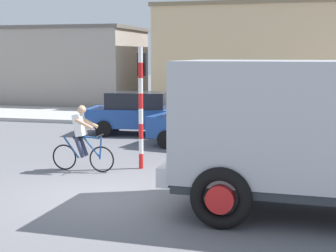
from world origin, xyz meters
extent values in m
plane|color=slate|center=(0.00, 0.00, 0.00)|extent=(120.00, 120.00, 0.00)
cube|color=#ADADA8|center=(0.00, 12.84, 0.08)|extent=(80.00, 5.00, 0.16)
cube|color=#B2B7BC|center=(4.33, -0.23, 1.80)|extent=(5.28, 2.66, 2.20)
cube|color=#2D3338|center=(4.33, -0.23, 0.62)|extent=(5.17, 2.61, 0.16)
cube|color=silver|center=(1.63, -0.14, 0.80)|extent=(0.31, 2.38, 0.36)
cube|color=black|center=(1.78, -0.15, 2.30)|extent=(0.19, 2.13, 0.70)
torus|color=black|center=(2.68, -1.45, 0.55)|extent=(1.11, 0.27, 1.10)
cylinder|color=red|center=(2.68, -1.45, 0.55)|extent=(0.50, 0.32, 0.50)
torus|color=black|center=(2.76, 1.10, 0.55)|extent=(1.11, 0.27, 1.10)
cylinder|color=red|center=(2.76, 1.10, 0.55)|extent=(0.50, 0.32, 0.50)
torus|color=black|center=(-0.92, 2.04, 0.34)|extent=(0.68, 0.05, 0.68)
torus|color=black|center=(-1.97, 2.06, 0.34)|extent=(0.68, 0.05, 0.68)
cylinder|color=#1E4C8C|center=(-1.27, 2.05, 0.91)|extent=(0.60, 0.05, 0.09)
cylinder|color=#1E4C8C|center=(-1.21, 2.05, 0.66)|extent=(0.51, 0.05, 0.57)
cylinder|color=#1E4C8C|center=(-1.77, 2.05, 0.61)|extent=(0.44, 0.05, 0.57)
cylinder|color=#1E4C8C|center=(-0.95, 2.04, 0.64)|extent=(0.09, 0.05, 0.59)
cylinder|color=black|center=(-0.97, 2.04, 0.95)|extent=(0.04, 0.50, 0.03)
cube|color=black|center=(-1.57, 2.05, 0.88)|extent=(0.24, 0.12, 0.06)
cube|color=white|center=(-1.52, 2.05, 1.21)|extent=(0.30, 0.32, 0.59)
sphere|color=tan|center=(-1.45, 2.05, 1.61)|extent=(0.22, 0.22, 0.22)
cylinder|color=#2D334C|center=(-1.48, 2.15, 0.65)|extent=(0.31, 0.12, 0.57)
cylinder|color=tan|center=(-1.31, 2.21, 1.26)|extent=(0.49, 0.10, 0.29)
cylinder|color=#2D334C|center=(-1.49, 1.95, 0.65)|extent=(0.31, 0.12, 0.57)
cylinder|color=tan|center=(-1.32, 1.89, 1.26)|extent=(0.49, 0.10, 0.29)
cylinder|color=red|center=(-0.08, 2.73, 0.20)|extent=(0.12, 0.12, 0.40)
cylinder|color=white|center=(-0.08, 2.73, 0.60)|extent=(0.12, 0.12, 0.40)
cylinder|color=red|center=(-0.08, 2.73, 1.00)|extent=(0.12, 0.12, 0.40)
cylinder|color=white|center=(-0.08, 2.73, 1.40)|extent=(0.12, 0.12, 0.40)
cylinder|color=red|center=(-0.08, 2.73, 1.80)|extent=(0.12, 0.12, 0.40)
cylinder|color=white|center=(-0.08, 2.73, 2.20)|extent=(0.12, 0.12, 0.40)
cylinder|color=red|center=(-0.08, 2.73, 2.60)|extent=(0.12, 0.12, 0.40)
cylinder|color=white|center=(-0.08, 2.73, 3.00)|extent=(0.12, 0.12, 0.40)
cube|color=black|center=(-0.08, 2.91, 2.75)|extent=(0.24, 0.20, 0.60)
sphere|color=green|center=(-0.08, 3.03, 2.75)|extent=(0.14, 0.14, 0.14)
cube|color=#234C9E|center=(-1.80, 8.30, 0.65)|extent=(4.13, 2.04, 0.70)
cube|color=black|center=(-1.95, 8.28, 1.30)|extent=(2.32, 1.63, 0.60)
cylinder|color=black|center=(-0.64, 9.25, 0.30)|extent=(0.61, 0.23, 0.60)
cylinder|color=black|center=(-0.49, 7.56, 0.30)|extent=(0.61, 0.23, 0.60)
cylinder|color=black|center=(-3.11, 9.03, 0.30)|extent=(0.61, 0.23, 0.60)
cylinder|color=black|center=(-2.96, 7.34, 0.30)|extent=(0.61, 0.23, 0.60)
cylinder|color=black|center=(4.91, 6.46, 0.30)|extent=(0.61, 0.22, 0.60)
cylinder|color=black|center=(5.02, 8.16, 0.30)|extent=(0.61, 0.22, 0.60)
cube|color=#234C9E|center=(1.23, 6.25, 0.65)|extent=(4.23, 2.37, 0.70)
cube|color=black|center=(1.09, 6.28, 1.30)|extent=(2.42, 1.81, 0.60)
cylinder|color=black|center=(2.60, 6.88, 0.30)|extent=(0.62, 0.28, 0.60)
cylinder|color=black|center=(2.31, 5.20, 0.30)|extent=(0.62, 0.28, 0.60)
cylinder|color=black|center=(0.16, 7.31, 0.30)|extent=(0.62, 0.28, 0.60)
cylinder|color=black|center=(-0.13, 5.63, 0.30)|extent=(0.62, 0.28, 0.60)
cube|color=#9E9389|center=(-11.30, 18.65, 2.20)|extent=(11.54, 5.98, 4.40)
cube|color=#5E5852|center=(-11.30, 18.65, 4.50)|extent=(11.77, 6.10, 0.20)
cube|color=#D1B284|center=(1.58, 19.52, 2.73)|extent=(10.34, 7.67, 5.45)
cube|color=#7D6B4F|center=(1.58, 19.52, 5.55)|extent=(10.54, 7.82, 0.20)
camera|label=1|loc=(3.92, -9.94, 3.02)|focal=54.46mm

